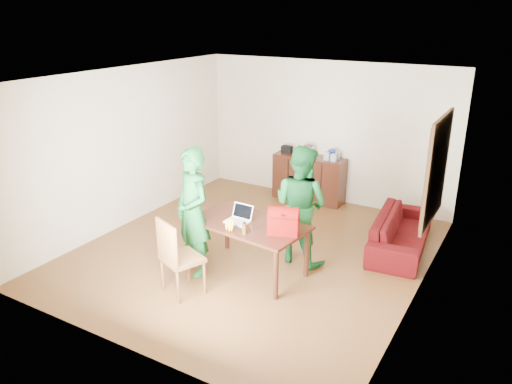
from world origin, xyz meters
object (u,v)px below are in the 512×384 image
Objects in this scene: chair at (182,271)px; sofa at (401,232)px; table at (249,229)px; laptop at (237,219)px; person_near at (193,212)px; bottle at (244,228)px; person_far at (301,205)px; red_bag at (284,223)px.

sofa is (2.16, 2.78, -0.03)m from chair.
table is 5.14× the size of laptop.
person_near is at bearing 132.02° from chair.
person_far is at bearing 71.84° from bottle.
person_far is 1.79m from sofa.
red_bag reaches higher than table.
chair is 0.85m from person_near.
table is 0.97× the size of person_far.
bottle is at bearing 138.64° from sofa.
bottle reaches higher than sofa.
person_near is (-0.67, -0.39, 0.26)m from table.
person_far reaches higher than table.
chair is 1.01m from bottle.
person_near is 3.32m from sofa.
laptop is 0.40m from bottle.
bottle is (0.14, -0.34, 0.18)m from table.
person_far is 1.08m from bottle.
table is at bearing 111.74° from bottle.
person_far is 0.98m from laptop.
sofa is (1.69, 1.84, -0.39)m from table.
red_bag is (0.58, -0.06, 0.24)m from table.
bottle is (0.81, 0.05, -0.08)m from person_near.
table is at bearing 65.67° from person_far.
red_bag reaches higher than sofa.
laptop is at bearing -149.26° from table.
person_near reaches higher than red_bag.
sofa is (1.12, 1.91, -0.63)m from red_bag.
person_near reaches higher than chair.
table is 0.90× the size of sofa.
person_far is at bearing 81.88° from chair.
person_near is 0.81m from bottle.
chair is at bearing -158.36° from red_bag.
red_bag is at bearing 62.03° from chair.
red_bag is at bearing 38.84° from person_near.
person_near is at bearing -142.93° from table.
bottle reaches higher than table.
laptop is at bearing 92.09° from chair.
chair is at bearing -135.53° from bottle.
table is 0.82m from person_near.
chair is 2.66× the size of red_bag.
person_near is 4.58× the size of red_bag.
chair is 6.29× the size of bottle.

